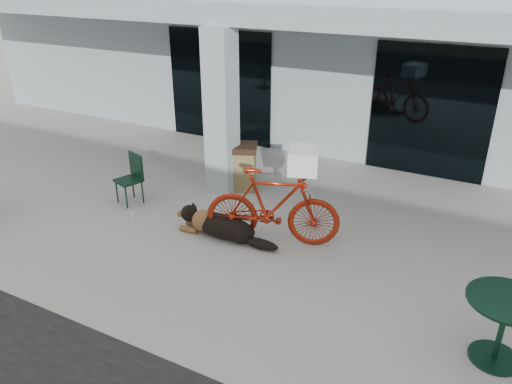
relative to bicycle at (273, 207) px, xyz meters
The scene contains 13 objects.
ground 1.16m from the bicycle, 104.73° to the right, with size 80.00×80.00×0.00m, color #AAA7A1.
building 7.74m from the bicycle, 91.86° to the left, with size 22.00×7.00×4.50m, color #9DADB2.
storefront_glass_left 5.36m from the bicycle, 130.43° to the left, with size 2.80×0.06×2.70m, color black.
storefront_glass_right 4.39m from the bicycle, 68.98° to the left, with size 2.40×0.06×2.70m, color black.
column 2.40m from the bicycle, 141.99° to the left, with size 0.50×0.50×3.12m, color #9DADB2.
overhang 3.71m from the bicycle, 95.27° to the left, with size 22.00×2.80×0.18m, color #9DADB2.
bicycle is the anchor object (origin of this frame).
laundry_basket 0.92m from the bicycle, 19.24° to the left, with size 0.58×0.43×0.35m, color white.
dog 0.92m from the bicycle, 163.45° to the right, with size 1.37×0.46×0.46m, color black, non-canonical shape.
cup_near_dog 2.64m from the bicycle, behind, with size 0.08×0.08×0.10m, color white.
cafe_chair_near 3.00m from the bicycle, behind, with size 0.42×0.46×0.93m, color #123423, non-canonical shape.
cafe_table_far 3.60m from the bicycle, 19.04° to the right, with size 0.88×0.88×0.83m, color #123423, non-canonical shape.
trash_receptacle 2.18m from the bicycle, 131.79° to the left, with size 0.54×0.54×0.92m, color olive, non-canonical shape.
Camera 1 is at (3.28, -5.36, 4.10)m, focal length 35.00 mm.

